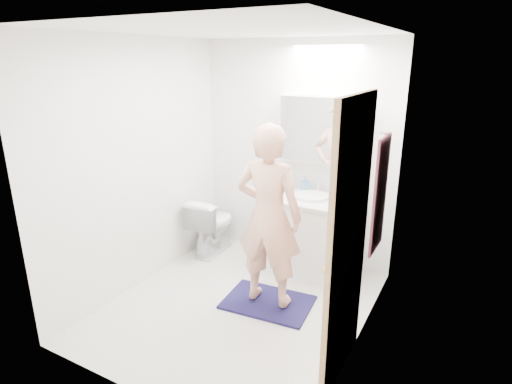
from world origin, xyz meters
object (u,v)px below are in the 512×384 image
Objects in this scene: toothbrush_cup at (341,194)px; soap_bottle_a at (288,179)px; medicine_cabinet at (321,130)px; toilet at (212,225)px; soap_bottle_b at (305,184)px; person at (269,217)px; vanity_cabinet at (309,237)px.

soap_bottle_a is at bearing -179.03° from toothbrush_cup.
medicine_cabinet reaches higher than toilet.
soap_bottle_b is 1.88× the size of toothbrush_cup.
person is at bearing -75.43° from soap_bottle_a.
person is 6.76× the size of soap_bottle_a.
toothbrush_cup reaches higher than toilet.
medicine_cabinet is 0.65m from soap_bottle_a.
medicine_cabinet is 0.69m from toothbrush_cup.
toilet is 1.21m from soap_bottle_b.
toilet is 2.79× the size of soap_bottle_a.
soap_bottle_a is (-0.32, -0.06, -0.56)m from medicine_cabinet.
medicine_cabinet reaches higher than vanity_cabinet.
toothbrush_cup is (1.43, 0.28, 0.52)m from toilet.
soap_bottle_b reaches higher than toilet.
person reaches higher than vanity_cabinet.
toothbrush_cup reaches higher than vanity_cabinet.
soap_bottle_b is at bearing 9.04° from soap_bottle_a.
soap_bottle_b reaches higher than vanity_cabinet.
soap_bottle_a is at bearing -80.27° from person.
vanity_cabinet is at bearing -90.03° from medicine_cabinet.
vanity_cabinet is 0.94m from person.
vanity_cabinet is 3.68× the size of soap_bottle_a.
toilet is at bearing -162.45° from soap_bottle_a.
soap_bottle_a is (-0.32, 0.15, 0.55)m from vanity_cabinet.
soap_bottle_a is 0.19m from soap_bottle_b.
toothbrush_cup is at bearing 0.97° from soap_bottle_a.
vanity_cabinet reaches higher than toilet.
medicine_cabinet is 0.61m from soap_bottle_b.
toothbrush_cup is at bearing 30.88° from vanity_cabinet.
person is 1.02m from toothbrush_cup.
soap_bottle_a is (0.84, 0.27, 0.60)m from toilet.
vanity_cabinet is 1.13m from medicine_cabinet.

